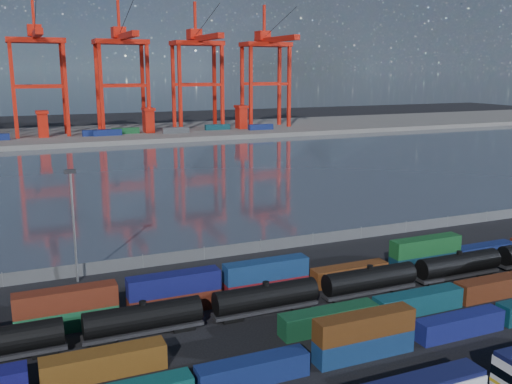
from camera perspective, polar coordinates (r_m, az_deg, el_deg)
name	(u,v)px	position (r m, az deg, el deg)	size (l,w,h in m)	color
ground	(350,317)	(73.86, 9.41, -12.21)	(700.00, 700.00, 0.00)	black
harbor_water	(155,175)	(168.23, -10.11, 1.66)	(700.00, 700.00, 0.00)	#333C4A
far_quay	(101,134)	(270.44, -15.25, 5.58)	(700.00, 70.00, 2.00)	#514F4C
container_row_south	(435,328)	(69.61, 17.48, -12.89)	(139.53, 2.34, 4.99)	#45494B
container_row_mid	(424,299)	(76.97, 16.45, -10.23)	(142.37, 2.51, 5.35)	#464A4C
container_row_north	(238,286)	(76.70, -1.82, -9.40)	(140.76, 2.40, 5.12)	navy
tanker_string	(207,308)	(70.30, -4.90, -11.46)	(122.50, 3.01, 4.30)	black
waterfront_fence	(261,246)	(96.60, 0.47, -5.45)	(160.12, 0.12, 2.20)	#595B5E
yard_light_mast	(73,220)	(85.23, -17.79, -2.67)	(1.60, 0.40, 16.60)	slate
gantry_cranes	(80,53)	(261.44, -17.16, 13.18)	(198.24, 44.63, 60.43)	red
quay_containers	(79,134)	(254.53, -17.27, 5.59)	(172.58, 10.99, 2.60)	navy
straddle_carriers	(97,121)	(259.58, -15.57, 6.82)	(140.00, 7.00, 11.10)	red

